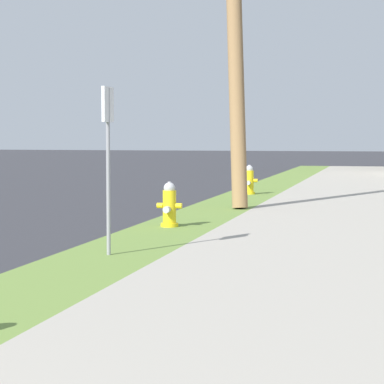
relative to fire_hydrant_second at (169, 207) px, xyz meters
name	(u,v)px	position (x,y,z in m)	size (l,w,h in m)	color
fire_hydrant_second	(169,207)	(0.00, 0.00, 0.00)	(0.42, 0.38, 0.74)	yellow
fire_hydrant_third	(249,181)	(0.07, 7.72, 0.00)	(0.42, 0.37, 0.74)	yellow
street_sign_post	(108,135)	(0.07, -3.32, 1.19)	(0.05, 0.36, 2.12)	gray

